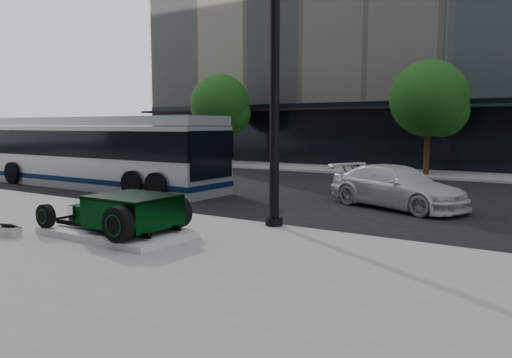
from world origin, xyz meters
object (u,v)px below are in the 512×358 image
Objects in this scene: hot_rod at (126,212)px; white_sedan at (397,187)px; lamppost at (275,78)px; transit_bus at (99,152)px.

white_sedan reaches higher than hot_rod.
hot_rod is at bearing 176.53° from white_sedan.
hot_rod is 4.67m from lamppost.
lamppost is at bearing -17.76° from transit_bus.
white_sedan is at bearing 73.70° from lamppost.
transit_bus reaches higher than hot_rod.
hot_rod is 8.67m from white_sedan.
lamppost reaches higher than white_sedan.
hot_rod is 10.72m from transit_bus.
lamppost is (2.04, 2.91, 3.02)m from hot_rod.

